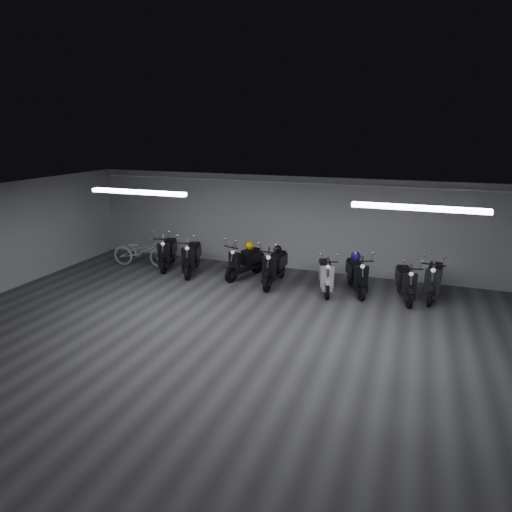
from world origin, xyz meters
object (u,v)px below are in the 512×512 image
(scooter_7, at_px, (357,269))
(bicycle, at_px, (141,248))
(scooter_3, at_px, (244,257))
(helmet_0, at_px, (278,249))
(scooter_1, at_px, (191,252))
(scooter_0, at_px, (167,247))
(scooter_6, at_px, (326,270))
(scooter_8, at_px, (406,277))
(helmet_2, at_px, (356,256))
(scooter_5, at_px, (275,261))
(scooter_9, at_px, (434,274))
(helmet_1, at_px, (250,246))

(scooter_7, xyz_separation_m, bicycle, (-6.58, 0.03, -0.05))
(scooter_3, relative_size, helmet_0, 7.33)
(scooter_1, relative_size, bicycle, 0.99)
(scooter_0, relative_size, scooter_1, 0.98)
(scooter_1, bearing_deg, bicycle, 160.63)
(scooter_6, relative_size, scooter_8, 1.00)
(scooter_8, bearing_deg, scooter_6, 170.11)
(scooter_7, height_order, helmet_2, scooter_7)
(scooter_3, distance_m, scooter_5, 1.01)
(scooter_6, relative_size, helmet_2, 6.22)
(bicycle, bearing_deg, helmet_2, -96.58)
(scooter_9, relative_size, helmet_2, 6.74)
(scooter_3, bearing_deg, scooter_7, 17.98)
(scooter_1, distance_m, bicycle, 1.82)
(scooter_3, distance_m, helmet_0, 1.03)
(helmet_2, bearing_deg, scooter_0, -179.45)
(scooter_8, distance_m, bicycle, 7.79)
(scooter_1, xyz_separation_m, scooter_9, (6.62, 0.29, -0.01))
(scooter_5, distance_m, bicycle, 4.40)
(helmet_2, bearing_deg, helmet_1, 177.95)
(scooter_5, height_order, helmet_1, scooter_5)
(scooter_0, bearing_deg, scooter_9, -17.74)
(scooter_5, xyz_separation_m, helmet_0, (0.00, 0.25, 0.27))
(scooter_1, bearing_deg, scooter_9, -13.67)
(scooter_0, bearing_deg, scooter_8, -20.33)
(scooter_8, relative_size, scooter_9, 0.93)
(scooter_1, height_order, scooter_6, scooter_1)
(helmet_0, bearing_deg, scooter_1, -176.16)
(scooter_0, height_order, bicycle, scooter_0)
(helmet_1, bearing_deg, scooter_7, -6.03)
(scooter_0, height_order, helmet_2, scooter_0)
(scooter_0, distance_m, helmet_2, 5.64)
(scooter_1, bearing_deg, scooter_5, -17.86)
(scooter_9, height_order, bicycle, scooter_9)
(helmet_0, bearing_deg, scooter_6, -12.44)
(scooter_5, xyz_separation_m, helmet_1, (-0.90, 0.48, 0.24))
(scooter_0, bearing_deg, scooter_5, -23.22)
(helmet_0, height_order, helmet_2, helmet_0)
(scooter_3, bearing_deg, bicycle, -158.78)
(scooter_3, relative_size, scooter_5, 0.94)
(scooter_6, bearing_deg, helmet_0, 150.90)
(scooter_6, distance_m, helmet_2, 0.87)
(scooter_7, bearing_deg, scooter_8, -25.90)
(scooter_8, relative_size, helmet_2, 6.24)
(scooter_8, bearing_deg, scooter_1, 166.61)
(scooter_9, distance_m, helmet_2, 1.95)
(scooter_3, distance_m, scooter_6, 2.42)
(scooter_7, xyz_separation_m, scooter_9, (1.85, 0.22, 0.02))
(scooter_5, bearing_deg, bicycle, 178.42)
(scooter_9, xyz_separation_m, helmet_2, (-1.94, 0.00, 0.26))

